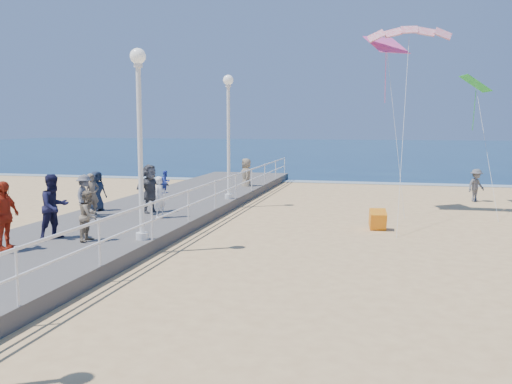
% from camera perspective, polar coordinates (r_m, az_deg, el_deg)
% --- Properties ---
extents(ground, '(160.00, 160.00, 0.00)m').
position_cam_1_polar(ground, '(15.26, 7.51, -7.13)').
color(ground, '#ECC07B').
rests_on(ground, ground).
extents(ocean, '(160.00, 90.00, 0.05)m').
position_cam_1_polar(ocean, '(79.84, 12.14, 4.16)').
color(ocean, navy).
rests_on(ocean, ground).
extents(surf_line, '(160.00, 1.20, 0.04)m').
position_cam_1_polar(surf_line, '(35.46, 10.79, 0.90)').
color(surf_line, silver).
rests_on(surf_line, ground).
extents(boardwalk, '(5.00, 44.00, 0.40)m').
position_cam_1_polar(boardwalk, '(17.57, -17.70, -4.86)').
color(boardwalk, slate).
rests_on(boardwalk, ground).
extents(railing, '(0.05, 42.00, 0.55)m').
position_cam_1_polar(railing, '(16.28, -10.40, -1.81)').
color(railing, white).
rests_on(railing, boardwalk).
extents(lamp_post_mid, '(0.44, 0.44, 5.32)m').
position_cam_1_polar(lamp_post_mid, '(16.21, -11.57, 6.69)').
color(lamp_post_mid, white).
rests_on(lamp_post_mid, boardwalk).
extents(lamp_post_far, '(0.44, 0.44, 5.32)m').
position_cam_1_polar(lamp_post_far, '(24.68, -2.77, 6.87)').
color(lamp_post_far, white).
rests_on(lamp_post_far, boardwalk).
extents(woman_holding_toddler, '(0.51, 0.62, 1.45)m').
position_cam_1_polar(woman_holding_toddler, '(20.02, -9.55, -0.52)').
color(woman_holding_toddler, white).
rests_on(woman_holding_toddler, boardwalk).
extents(toddler_held, '(0.42, 0.47, 0.79)m').
position_cam_1_polar(toddler_held, '(20.04, -9.02, 1.00)').
color(toddler_held, '#3349BF').
rests_on(toddler_held, boardwalk).
extents(spectator_1, '(0.58, 0.72, 1.42)m').
position_cam_1_polar(spectator_1, '(16.59, -16.36, -2.29)').
color(spectator_1, gray).
rests_on(spectator_1, boardwalk).
extents(spectator_2, '(0.70, 1.05, 1.51)m').
position_cam_1_polar(spectator_2, '(20.70, -16.78, -0.40)').
color(spectator_2, slate).
rests_on(spectator_2, boardwalk).
extents(spectator_3, '(0.50, 1.08, 1.81)m').
position_cam_1_polar(spectator_3, '(16.03, -23.91, -2.22)').
color(spectator_3, '#B62D16').
rests_on(spectator_3, boardwalk).
extents(spectator_4, '(0.76, 0.87, 1.50)m').
position_cam_1_polar(spectator_4, '(22.20, -15.62, 0.11)').
color(spectator_4, '#1B273C').
rests_on(spectator_4, boardwalk).
extents(spectator_5, '(1.01, 1.74, 1.79)m').
position_cam_1_polar(spectator_5, '(21.31, -10.55, 0.36)').
color(spectator_5, '#505055').
rests_on(spectator_5, boardwalk).
extents(spectator_6, '(0.60, 0.65, 1.50)m').
position_cam_1_polar(spectator_6, '(21.15, -16.07, -0.23)').
color(spectator_6, '#7C6B55').
rests_on(spectator_6, boardwalk).
extents(spectator_7, '(1.01, 1.11, 1.85)m').
position_cam_1_polar(spectator_7, '(17.16, -19.54, -1.39)').
color(spectator_7, '#191938').
rests_on(spectator_7, boardwalk).
extents(beach_walker_a, '(1.12, 1.10, 1.55)m').
position_cam_1_polar(beach_walker_a, '(28.64, 21.15, 0.63)').
color(beach_walker_a, '#5B5C60').
rests_on(beach_walker_a, ground).
extents(beach_walker_c, '(0.89, 1.06, 1.85)m').
position_cam_1_polar(beach_walker_c, '(29.78, -0.97, 1.61)').
color(beach_walker_c, gray).
rests_on(beach_walker_c, ground).
extents(box_kite, '(0.65, 0.78, 0.74)m').
position_cam_1_polar(box_kite, '(20.18, 12.07, -2.89)').
color(box_kite, '#F04F0E').
rests_on(box_kite, ground).
extents(kite_parafoil, '(3.32, 0.94, 0.65)m').
position_cam_1_polar(kite_parafoil, '(24.23, 15.09, 15.41)').
color(kite_parafoil, red).
extents(kite_diamond_pink, '(1.96, 1.92, 0.80)m').
position_cam_1_polar(kite_diamond_pink, '(24.72, 12.90, 14.15)').
color(kite_diamond_pink, '#DC51A3').
extents(kite_diamond_green, '(1.32, 1.49, 0.75)m').
position_cam_1_polar(kite_diamond_green, '(27.52, 21.09, 10.09)').
color(kite_diamond_green, green).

